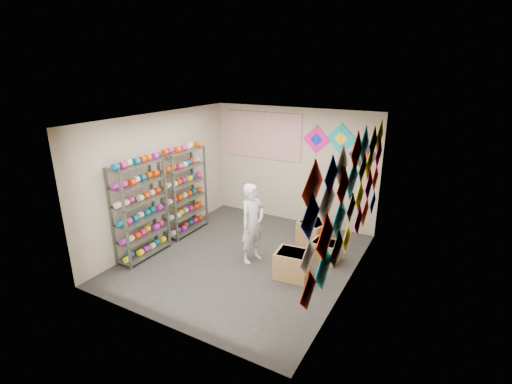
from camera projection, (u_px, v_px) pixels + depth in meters
The scene contains 12 objects.
ground at pixel (244, 258), 7.24m from camera, with size 4.50×4.50×0.00m, color #282623.
room_walls at pixel (243, 178), 6.71m from camera, with size 4.50×4.50×4.50m.
shelf_rack_front at pixel (140, 211), 7.05m from camera, with size 0.40×1.10×1.90m, color #4C5147.
shelf_rack_back at pixel (185, 192), 8.12m from camera, with size 0.40×1.10×1.90m, color #4C5147.
string_spools at pixel (164, 196), 7.55m from camera, with size 0.12×2.36×0.12m.
kite_wall_display at pixel (351, 194), 5.78m from camera, with size 0.06×4.27×2.08m.
back_wall_kites at pixel (339, 144), 7.96m from camera, with size 1.69×0.02×0.96m.
poster at pixel (262, 135), 8.81m from camera, with size 2.00×0.01×1.10m, color #9B54B7.
shopkeeper at pixel (253, 223), 6.93m from camera, with size 0.50×0.63×1.54m, color silver.
carton_a at pixel (292, 264), 6.55m from camera, with size 0.58×0.48×0.48m, color olive.
carton_b at pixel (325, 251), 7.09m from camera, with size 0.50×0.41×0.41m, color olive.
carton_c at pixel (314, 233), 7.76m from camera, with size 0.53×0.58×0.51m, color olive.
Camera 1 is at (3.33, -5.51, 3.56)m, focal length 26.00 mm.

